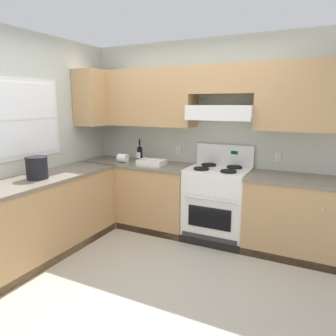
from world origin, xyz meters
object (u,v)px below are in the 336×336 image
Objects in this scene: stove at (217,203)px; bowl at (152,163)px; bucket at (37,167)px; paper_towel_roll at (123,158)px; wine_bottle at (140,153)px.

stove is 3.37× the size of bowl.
bucket is 1.26m from paper_towel_roll.
paper_towel_roll reaches higher than bowl.
wine_bottle is (-1.19, 0.08, 0.56)m from stove.
wine_bottle reaches higher than stove.
bucket is at bearing -121.92° from bowl.
stove is 8.68× the size of paper_towel_roll.
bowl is 0.47m from paper_towel_roll.
bucket reaches higher than paper_towel_roll.
bowl is at bearing 58.08° from bucket.
bucket is (-0.76, -1.22, 0.10)m from bowl.
wine_bottle is at bearing 176.25° from stove.
bowl is (-0.89, -0.11, 0.46)m from stove.
bucket is 1.79× the size of paper_towel_roll.
stove is at bearing 38.72° from bucket.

